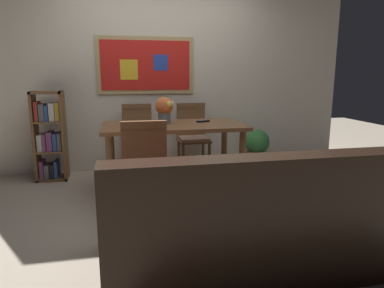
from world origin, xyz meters
TOP-DOWN VIEW (x-y plane):
  - ground_plane at (0.00, 0.00)m, footprint 12.00×12.00m
  - wall_back_with_painting at (-0.00, 1.59)m, footprint 5.20×0.14m
  - dining_table at (0.02, 0.56)m, footprint 1.53×0.82m
  - dining_chair_near_left at (-0.36, -0.18)m, footprint 0.40×0.41m
  - dining_chair_far_left at (-0.34, 1.29)m, footprint 0.40×0.41m
  - dining_chair_far_right at (0.38, 1.28)m, footprint 0.40×0.41m
  - leather_couch at (0.22, -1.12)m, footprint 1.80×0.84m
  - bookshelf at (-1.40, 1.26)m, footprint 0.36×0.28m
  - potted_ivy at (1.30, 1.27)m, footprint 0.34×0.34m
  - flower_vase at (-0.07, 0.64)m, footprint 0.21×0.20m
  - tv_remote at (0.37, 0.65)m, footprint 0.16×0.09m

SIDE VIEW (x-z plane):
  - ground_plane at x=0.00m, z-range 0.00..0.00m
  - potted_ivy at x=1.30m, z-range 0.02..0.55m
  - leather_couch at x=0.22m, z-range -0.11..0.73m
  - dining_chair_near_left at x=-0.36m, z-range 0.08..0.99m
  - dining_chair_far_left at x=-0.34m, z-range 0.08..0.99m
  - dining_chair_far_right at x=0.38m, z-range 0.08..0.99m
  - bookshelf at x=-1.40m, z-range -0.01..1.08m
  - dining_table at x=0.02m, z-range 0.27..1.03m
  - tv_remote at x=0.37m, z-range 0.75..0.78m
  - flower_vase at x=-0.07m, z-range 0.77..1.06m
  - wall_back_with_painting at x=0.00m, z-range 0.00..2.60m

